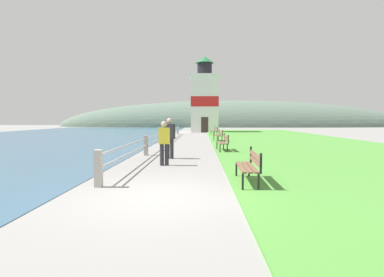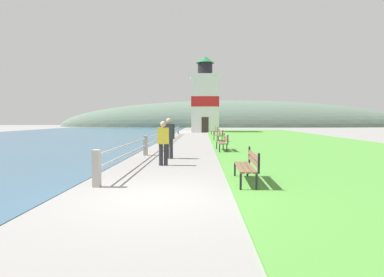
{
  "view_description": "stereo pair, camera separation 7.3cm",
  "coord_description": "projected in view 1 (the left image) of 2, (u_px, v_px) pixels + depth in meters",
  "views": [
    {
      "loc": [
        0.96,
        -6.51,
        1.74
      ],
      "look_at": [
        0.32,
        15.67,
        0.3
      ],
      "focal_mm": 28.0,
      "sensor_mm": 36.0,
      "label": 1
    },
    {
      "loc": [
        1.03,
        -6.51,
        1.74
      ],
      "look_at": [
        0.32,
        15.67,
        0.3
      ],
      "focal_mm": 28.0,
      "sensor_mm": 36.0,
      "label": 2
    }
  ],
  "objects": [
    {
      "name": "park_bench_by_lighthouse",
      "position": [
        215.0,
        131.0,
        31.49
      ],
      "size": [
        0.65,
        1.81,
        0.94
      ],
      "rotation": [
        0.0,
        0.0,
        3.25
      ],
      "color": "brown",
      "rests_on": "ground_plane"
    },
    {
      "name": "grass_verge",
      "position": [
        290.0,
        142.0,
        22.71
      ],
      "size": [
        12.0,
        49.04,
        0.06
      ],
      "color": "#4C8E38",
      "rests_on": "ground_plane"
    },
    {
      "name": "person_strolling",
      "position": [
        164.0,
        142.0,
        11.19
      ],
      "size": [
        0.41,
        0.22,
        1.66
      ],
      "rotation": [
        0.0,
        0.0,
        1.57
      ],
      "color": "#28282D",
      "rests_on": "ground_plane"
    },
    {
      "name": "seawall_railing",
      "position": [
        163.0,
        136.0,
        21.0
      ],
      "size": [
        0.18,
        26.97,
        0.96
      ],
      "color": "#A8A399",
      "rests_on": "ground_plane"
    },
    {
      "name": "lighthouse",
      "position": [
        205.0,
        100.0,
        40.14
      ],
      "size": [
        4.11,
        4.11,
        10.09
      ],
      "color": "white",
      "rests_on": "ground_plane"
    },
    {
      "name": "ground_plane",
      "position": [
        157.0,
        198.0,
        6.63
      ],
      "size": [
        160.0,
        160.0,
        0.0
      ],
      "primitive_type": "plane",
      "color": "gray"
    },
    {
      "name": "distant_hillside",
      "position": [
        231.0,
        127.0,
        68.94
      ],
      "size": [
        80.0,
        16.0,
        12.0
      ],
      "color": "#566B5B",
      "rests_on": "ground_plane"
    },
    {
      "name": "park_bench_far",
      "position": [
        219.0,
        135.0,
        23.19
      ],
      "size": [
        0.65,
        1.72,
        0.94
      ],
      "rotation": [
        0.0,
        0.0,
        3.25
      ],
      "color": "brown",
      "rests_on": "ground_plane"
    },
    {
      "name": "water_strip",
      "position": [
        6.0,
        141.0,
        23.34
      ],
      "size": [
        24.0,
        78.46,
        0.01
      ],
      "color": "#385B75",
      "rests_on": "ground_plane"
    },
    {
      "name": "park_bench_midway",
      "position": [
        224.0,
        142.0,
        16.04
      ],
      "size": [
        0.54,
        1.76,
        0.94
      ],
      "rotation": [
        0.0,
        0.0,
        3.18
      ],
      "color": "brown",
      "rests_on": "ground_plane"
    },
    {
      "name": "park_bench_near",
      "position": [
        250.0,
        164.0,
        7.95
      ],
      "size": [
        0.53,
        1.81,
        0.94
      ],
      "rotation": [
        0.0,
        0.0,
        3.11
      ],
      "color": "brown",
      "rests_on": "ground_plane"
    },
    {
      "name": "person_by_railing",
      "position": [
        170.0,
        137.0,
        13.15
      ],
      "size": [
        0.49,
        0.36,
        1.79
      ],
      "rotation": [
        0.0,
        0.0,
        1.26
      ],
      "color": "#28282D",
      "rests_on": "ground_plane"
    }
  ]
}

